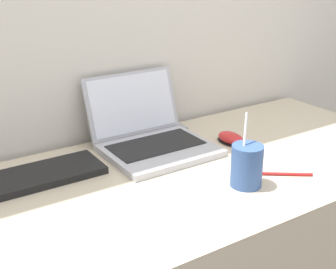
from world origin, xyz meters
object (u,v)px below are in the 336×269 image
at_px(external_keyboard, 34,177).
at_px(usb_stick, 181,127).
at_px(computer_mouse, 231,138).
at_px(pen, 286,174).
at_px(drink_cup, 247,165).
at_px(laptop, 151,135).

distance_m(external_keyboard, usb_stick, 0.57).
distance_m(computer_mouse, external_keyboard, 0.62).
bearing_deg(pen, computer_mouse, 84.05).
relative_size(drink_cup, external_keyboard, 0.52).
distance_m(drink_cup, external_keyboard, 0.56).
bearing_deg(laptop, pen, -60.24).
height_order(computer_mouse, usb_stick, computer_mouse).
distance_m(laptop, computer_mouse, 0.26).
bearing_deg(usb_stick, laptop, -152.21).
bearing_deg(external_keyboard, usb_stick, 11.74).
xyz_separation_m(drink_cup, usb_stick, (0.10, 0.45, -0.05)).
bearing_deg(computer_mouse, external_keyboard, 172.52).
xyz_separation_m(computer_mouse, usb_stick, (-0.06, 0.20, -0.01)).
xyz_separation_m(drink_cup, pen, (0.13, -0.02, -0.05)).
xyz_separation_m(drink_cup, computer_mouse, (0.16, 0.25, -0.05)).
relative_size(computer_mouse, usb_stick, 1.75).
relative_size(drink_cup, pen, 1.60).
distance_m(laptop, usb_stick, 0.21).
bearing_deg(pen, external_keyboard, 149.37).
relative_size(computer_mouse, pen, 0.87).
height_order(laptop, external_keyboard, laptop).
relative_size(drink_cup, computer_mouse, 1.84).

